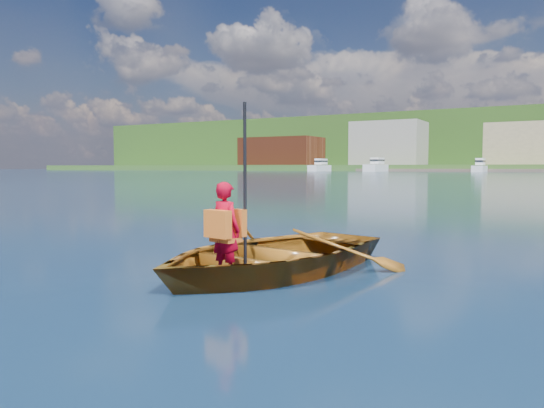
# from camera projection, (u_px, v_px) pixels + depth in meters

# --- Properties ---
(ground) EXTENTS (600.00, 600.00, 0.00)m
(ground) POSITION_uv_depth(u_px,v_px,m) (381.00, 278.00, 6.26)
(ground) COLOR #0F293E
(ground) RESTS_ON ground
(rowboat) EXTENTS (3.23, 4.02, 0.74)m
(rowboat) POSITION_uv_depth(u_px,v_px,m) (270.00, 255.00, 6.59)
(rowboat) COLOR brown
(rowboat) RESTS_ON ground
(child_paddler) EXTENTS (0.43, 0.39, 1.91)m
(child_paddler) POSITION_uv_depth(u_px,v_px,m) (226.00, 228.00, 5.79)
(child_paddler) COLOR #A10219
(child_paddler) RESTS_ON ground
(waterfront_buildings) EXTENTS (202.00, 16.00, 14.00)m
(waterfront_buildings) POSITION_uv_depth(u_px,v_px,m) (532.00, 145.00, 153.08)
(waterfront_buildings) COLOR maroon
(waterfront_buildings) RESTS_ON ground
(hillside_trees) EXTENTS (300.83, 81.28, 24.22)m
(hillside_trees) POSITION_uv_depth(u_px,v_px,m) (544.00, 127.00, 212.40)
(hillside_trees) COLOR #382314
(hillside_trees) RESTS_ON ground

